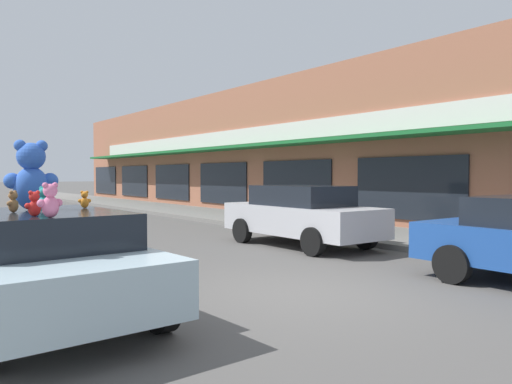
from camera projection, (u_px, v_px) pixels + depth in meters
name	position (u px, v px, depth m)	size (l,w,h in m)	color
ground_plane	(297.00, 293.00, 7.66)	(260.00, 260.00, 0.00)	#514F4C
sidewalk_far	(508.00, 251.00, 11.49)	(3.50, 90.00, 0.14)	slate
storefront_row	(332.00, 155.00, 28.80)	(16.30, 37.82, 5.91)	#9E6047
plush_art_car	(44.00, 262.00, 6.15)	(2.19, 4.19, 1.37)	#ADC6D1
teddy_bear_giant	(31.00, 176.00, 6.35)	(0.67, 0.44, 0.89)	blue
teddy_bear_brown	(13.00, 202.00, 5.93)	(0.17, 0.18, 0.26)	olive
teddy_bear_pink	(50.00, 201.00, 5.21)	(0.28, 0.18, 0.37)	pink
teddy_bear_red	(34.00, 204.00, 5.37)	(0.21, 0.14, 0.28)	red
teddy_bear_teal	(44.00, 200.00, 6.00)	(0.17, 0.23, 0.31)	teal
teddy_bear_orange	(85.00, 200.00, 6.73)	(0.18, 0.12, 0.24)	orange
parked_car_far_center	(301.00, 214.00, 12.74)	(1.96, 4.46, 1.54)	#B7B7BC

